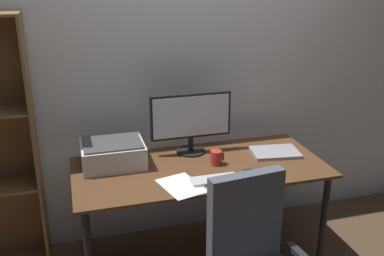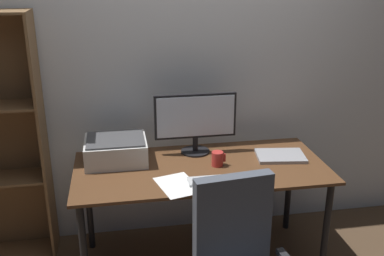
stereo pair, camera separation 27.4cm
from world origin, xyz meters
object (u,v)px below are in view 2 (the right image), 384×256
(keyboard, at_px, (212,181))
(monitor, at_px, (195,119))
(laptop, at_px, (280,156))
(desk, at_px, (201,177))
(coffee_mug, at_px, (218,159))
(printer, at_px, (116,150))
(mouse, at_px, (249,177))

(keyboard, bearing_deg, monitor, 92.50)
(monitor, bearing_deg, laptop, -18.85)
(desk, relative_size, coffee_mug, 17.03)
(keyboard, xyz_separation_m, printer, (-0.56, 0.41, 0.07))
(desk, height_order, monitor, monitor)
(monitor, relative_size, laptop, 1.75)
(laptop, bearing_deg, printer, -178.69)
(monitor, bearing_deg, keyboard, -87.99)
(mouse, height_order, printer, printer)
(coffee_mug, bearing_deg, mouse, -58.05)
(desk, bearing_deg, monitor, 88.56)
(mouse, height_order, laptop, mouse)
(mouse, relative_size, printer, 0.24)
(mouse, distance_m, coffee_mug, 0.28)
(printer, bearing_deg, coffee_mug, -16.02)
(desk, relative_size, monitor, 2.91)
(mouse, bearing_deg, desk, 134.40)
(mouse, xyz_separation_m, laptop, (0.31, 0.29, -0.01))
(monitor, xyz_separation_m, printer, (-0.54, -0.06, -0.16))
(keyboard, bearing_deg, mouse, -2.04)
(mouse, bearing_deg, printer, 150.13)
(desk, distance_m, monitor, 0.40)
(desk, bearing_deg, laptop, 4.80)
(coffee_mug, bearing_deg, keyboard, -111.00)
(printer, bearing_deg, monitor, 6.08)
(mouse, height_order, coffee_mug, coffee_mug)
(monitor, bearing_deg, desk, -91.44)
(desk, distance_m, printer, 0.59)
(mouse, distance_m, printer, 0.90)
(monitor, distance_m, keyboard, 0.52)
(keyboard, distance_m, printer, 0.70)
(coffee_mug, height_order, laptop, coffee_mug)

